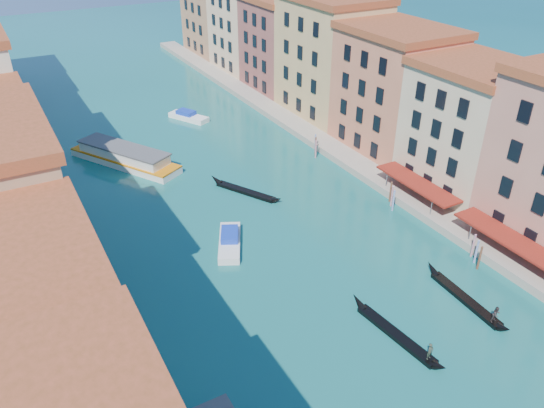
{
  "coord_description": "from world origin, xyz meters",
  "views": [
    {
      "loc": [
        -23.06,
        -4.38,
        34.92
      ],
      "look_at": [
        1.35,
        39.78,
        5.41
      ],
      "focal_mm": 35.0,
      "sensor_mm": 36.0,
      "label": 1
    }
  ],
  "objects": [
    {
      "name": "gondola_fore",
      "position": [
        4.11,
        21.4,
        0.4
      ],
      "size": [
        2.19,
        11.84,
        2.36
      ],
      "rotation": [
        0.0,
        0.0,
        0.11
      ],
      "color": "black",
      "rests_on": "ground"
    },
    {
      "name": "restaurant_awnings",
      "position": [
        22.19,
        23.0,
        2.99
      ],
      "size": [
        3.2,
        44.55,
        3.12
      ],
      "color": "maroon",
      "rests_on": "ground"
    },
    {
      "name": "motorboat_mid",
      "position": [
        -2.98,
        42.02,
        0.61
      ],
      "size": [
        5.47,
        7.79,
        1.56
      ],
      "rotation": [
        0.0,
        0.0,
        -0.46
      ],
      "color": "white",
      "rests_on": "ground"
    },
    {
      "name": "gondola_far",
      "position": [
        4.02,
        52.43,
        0.35
      ],
      "size": [
        6.51,
        10.95,
        1.7
      ],
      "rotation": [
        0.0,
        0.0,
        0.5
      ],
      "color": "black",
      "rests_on": "ground"
    },
    {
      "name": "gondola_right",
      "position": [
        13.39,
        21.65,
        0.45
      ],
      "size": [
        1.55,
        11.73,
        2.34
      ],
      "rotation": [
        0.0,
        0.0,
        -0.05
      ],
      "color": "black",
      "rests_on": "ground"
    },
    {
      "name": "vaporetto_far",
      "position": [
        -7.65,
        68.98,
        1.25
      ],
      "size": [
        12.97,
        18.22,
        2.77
      ],
      "rotation": [
        0.0,
        0.0,
        0.52
      ],
      "color": "white",
      "rests_on": "ground"
    },
    {
      "name": "motorboat_far",
      "position": [
        7.25,
        81.61,
        0.62
      ],
      "size": [
        5.69,
        7.87,
        1.58
      ],
      "rotation": [
        0.0,
        0.0,
        0.49
      ],
      "color": "white",
      "rests_on": "ground"
    },
    {
      "name": "right_bank_palazzos",
      "position": [
        30.0,
        65.0,
        9.75
      ],
      "size": [
        12.8,
        128.4,
        21.0
      ],
      "color": "#A7453F",
      "rests_on": "ground"
    },
    {
      "name": "mooring_poles_right",
      "position": [
        19.1,
        28.8,
        1.3
      ],
      "size": [
        1.44,
        54.24,
        3.2
      ],
      "color": "brown",
      "rests_on": "ground"
    },
    {
      "name": "quay",
      "position": [
        22.0,
        65.0,
        0.5
      ],
      "size": [
        4.0,
        140.0,
        1.0
      ],
      "primitive_type": "cube",
      "color": "#A39583",
      "rests_on": "ground"
    }
  ]
}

